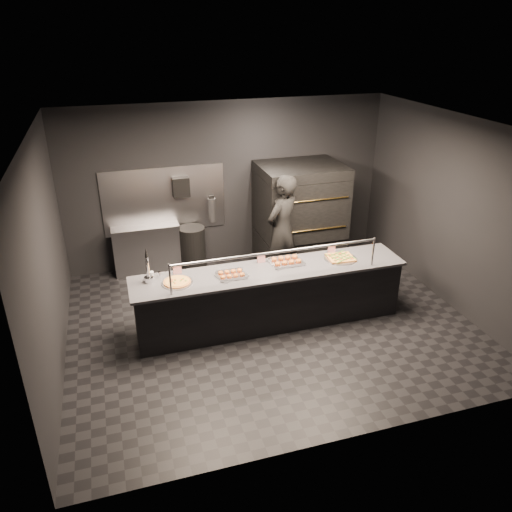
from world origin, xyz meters
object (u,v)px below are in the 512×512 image
Objects in this scene: round_pizza at (177,282)px; slider_tray_b at (286,261)px; prep_shelf at (147,249)px; slider_tray_a at (231,274)px; pizza_oven at (299,215)px; towel_dispenser at (181,187)px; worker at (282,230)px; fire_extinguisher at (212,209)px; beer_tap at (148,272)px; square_pizza at (340,258)px; service_counter at (270,296)px; trash_bin at (192,248)px.

round_pizza is 0.83× the size of slider_tray_b.
prep_shelf is 2.49× the size of slider_tray_a.
round_pizza is (-2.58, -1.91, -0.03)m from pizza_oven.
towel_dispenser is 1.99m from worker.
worker is at bearing 73.44° from slider_tray_b.
fire_extinguisher is 0.95× the size of slider_tray_b.
fire_extinguisher is 0.97× the size of beer_tap.
prep_shelf is 1.31m from towel_dispenser.
pizza_oven is at bearing -163.88° from worker.
worker reaches higher than slider_tray_a.
slider_tray_a is at bearing -168.74° from slider_tray_b.
pizza_oven is 0.87m from worker.
worker is at bearing -25.77° from prep_shelf.
worker is at bearing -131.17° from pizza_oven.
square_pizza is at bearing -91.66° from pizza_oven.
slider_tray_a is at bearing -1.44° from round_pizza.
beer_tap is (-0.85, -2.25, -0.48)m from towel_dispenser.
towel_dispenser is 2.61m from slider_tray_b.
towel_dispenser reaches higher than prep_shelf.
service_counter is at bearing -4.51° from beer_tap.
towel_dispenser is at bearing 130.95° from square_pizza.
slider_tray_a is 0.97× the size of square_pizza.
slider_tray_a is (1.15, -0.17, -0.12)m from beer_tap.
service_counter is at bearing 30.55° from worker.
pizza_oven is 1.87m from square_pizza.
service_counter is 8.24× the size of square_pizza.
prep_shelf is 1.39m from fire_extinguisher.
fire_extinguisher is (0.55, 0.01, -0.49)m from towel_dispenser.
trash_bin is at bearing -7.00° from prep_shelf.
fire_extinguisher is at bearing 84.12° from slider_tray_a.
prep_shelf is 0.82m from trash_bin.
trash_bin is at bearing 75.11° from round_pizza.
prep_shelf is 1.47× the size of trash_bin.
prep_shelf is at bearing 113.05° from slider_tray_a.
slider_tray_b is 0.27× the size of worker.
square_pizza reaches higher than prep_shelf.
pizza_oven is 4.32× the size of round_pizza.
service_counter reaches higher than slider_tray_a.
beer_tap reaches higher than trash_bin.
towel_dispenser reaches higher than beer_tap.
fire_extinguisher is 2.80m from square_pizza.
towel_dispenser is at bearing 5.71° from prep_shelf.
towel_dispenser is at bearing 118.21° from slider_tray_b.
towel_dispenser is (-2.10, 0.49, 0.58)m from pizza_oven.
slider_tray_b is at bearing -117.17° from pizza_oven.
worker is (0.98, -1.16, -0.08)m from fire_extinguisher.
beer_tap is 0.42m from round_pizza.
service_counter is 7.91× the size of beer_tap.
worker is at bearing 63.27° from service_counter.
beer_tap is (-1.75, 0.14, 0.60)m from service_counter.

